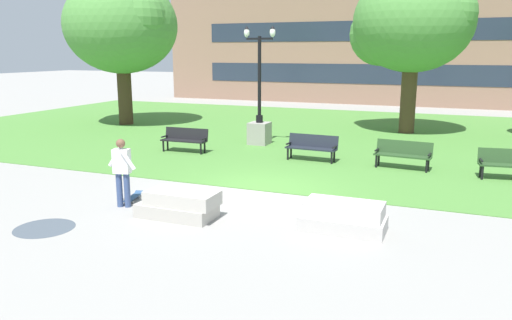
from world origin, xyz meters
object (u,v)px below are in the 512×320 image
person_skateboarder (122,169)px  park_bench_far_right (312,146)px  park_bench_far_left (403,153)px  lamp_post_center (259,121)px  concrete_block_center (179,205)px  park_bench_near_right (511,162)px  park_bench_near_left (185,138)px  skateboard (132,197)px  concrete_block_left (343,217)px

person_skateboarder → park_bench_far_right: person_skateboarder is taller
park_bench_far_left → lamp_post_center: 6.43m
concrete_block_center → park_bench_near_right: size_ratio=1.02×
person_skateboarder → park_bench_near_left: bearing=107.2°
concrete_block_center → park_bench_near_left: 7.74m
lamp_post_center → concrete_block_center: bearing=-79.7°
person_skateboarder → park_bench_near_left: 6.90m
person_skateboarder → lamp_post_center: size_ratio=0.36×
skateboard → lamp_post_center: lamp_post_center is taller
person_skateboarder → skateboard: person_skateboarder is taller
park_bench_far_right → concrete_block_center: bearing=-99.4°
park_bench_near_right → park_bench_near_left: bearing=179.8°
skateboard → park_bench_far_right: park_bench_far_right is taller
concrete_block_left → person_skateboarder: 5.47m
concrete_block_center → park_bench_near_right: (7.41, 6.74, 0.23)m
concrete_block_left → park_bench_far_left: bearing=85.0°
concrete_block_left → concrete_block_center: bearing=-171.7°
park_bench_far_left → lamp_post_center: lamp_post_center is taller
park_bench_far_left → park_bench_far_right: bearing=178.5°
skateboard → park_bench_near_left: (-1.93, 6.08, 0.45)m
park_bench_near_left → park_bench_near_right: (11.15, -0.04, 0.00)m
concrete_block_left → park_bench_far_left: size_ratio=0.98×
concrete_block_center → lamp_post_center: lamp_post_center is taller
concrete_block_left → park_bench_near_left: size_ratio=0.99×
park_bench_near_right → park_bench_far_right: same height
park_bench_near_right → concrete_block_left: bearing=-120.8°
skateboard → park_bench_far_left: park_bench_far_left is taller
concrete_block_center → park_bench_far_right: 7.18m
concrete_block_left → park_bench_near_left: park_bench_near_left is taller
skateboard → lamp_post_center: 8.69m
park_bench_near_left → concrete_block_left: bearing=-39.9°
person_skateboarder → lamp_post_center: bearing=90.0°
concrete_block_center → concrete_block_left: same height
concrete_block_center → person_skateboarder: person_skateboarder is taller
park_bench_near_right → park_bench_far_right: (-6.23, 0.35, 0.00)m
person_skateboarder → park_bench_far_right: (2.87, 6.89, -0.43)m
park_bench_near_right → skateboard: bearing=-146.8°
skateboard → park_bench_far_left: bearing=46.0°
park_bench_far_left → concrete_block_left: bearing=-95.0°
skateboard → park_bench_near_right: size_ratio=0.56×
park_bench_near_left → skateboard: bearing=-72.4°
park_bench_near_left → park_bench_near_right: size_ratio=0.98×
park_bench_far_left → concrete_block_center: bearing=-121.4°
concrete_block_left → park_bench_far_left: 6.49m
skateboard → park_bench_near_left: 6.39m
concrete_block_left → lamp_post_center: size_ratio=0.38×
person_skateboarder → park_bench_near_left: size_ratio=0.94×
concrete_block_center → person_skateboarder: (-1.70, 0.19, 0.66)m
park_bench_near_right → lamp_post_center: 9.48m
concrete_block_left → park_bench_near_left: (-7.46, 6.23, 0.23)m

